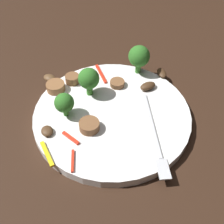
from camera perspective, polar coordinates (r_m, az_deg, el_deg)
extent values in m
plane|color=black|center=(0.51, 0.00, -1.31)|extent=(1.40, 1.40, 0.00)
cylinder|color=white|center=(0.51, 0.00, -0.66)|extent=(0.28, 0.28, 0.02)
cube|color=silver|center=(0.48, 8.00, -2.31)|extent=(0.15, 0.01, 0.00)
cube|color=silver|center=(0.43, 10.31, -11.32)|extent=(0.04, 0.02, 0.00)
cylinder|color=#347525|center=(0.50, -9.38, 0.20)|extent=(0.01, 0.01, 0.02)
sphere|color=#2D6B23|center=(0.48, -9.65, 1.78)|extent=(0.03, 0.03, 0.03)
cylinder|color=#347525|center=(0.53, -4.57, 4.78)|extent=(0.01, 0.01, 0.03)
sphere|color=#2D6B23|center=(0.51, -4.72, 6.76)|extent=(0.04, 0.04, 0.04)
cylinder|color=#347525|center=(0.58, 5.33, 9.13)|extent=(0.01, 0.01, 0.03)
sphere|color=#2D6B23|center=(0.56, 5.50, 11.18)|extent=(0.04, 0.04, 0.04)
cylinder|color=brown|center=(0.47, -4.61, -2.78)|extent=(0.04, 0.04, 0.01)
cylinder|color=brown|center=(0.55, -11.32, 5.02)|extent=(0.04, 0.04, 0.02)
cylinder|color=brown|center=(0.56, -8.02, 6.63)|extent=(0.03, 0.03, 0.02)
cylinder|color=brown|center=(0.55, 1.08, 5.82)|extent=(0.04, 0.04, 0.01)
ellipsoid|color=#422B19|center=(0.55, 7.26, 5.22)|extent=(0.03, 0.04, 0.01)
ellipsoid|color=brown|center=(0.57, -12.51, 6.74)|extent=(0.03, 0.03, 0.01)
ellipsoid|color=#4C331E|center=(0.48, -12.99, -3.77)|extent=(0.03, 0.03, 0.01)
ellipsoid|color=#422B19|center=(0.58, 10.01, 7.79)|extent=(0.03, 0.02, 0.01)
cube|color=red|center=(0.44, -7.97, -9.75)|extent=(0.04, 0.00, 0.00)
cube|color=red|center=(0.58, -2.23, 7.73)|extent=(0.06, 0.02, 0.00)
cube|color=red|center=(0.46, -8.36, -5.20)|extent=(0.03, 0.03, 0.00)
cube|color=yellow|center=(0.45, -13.01, -8.25)|extent=(0.05, 0.03, 0.00)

